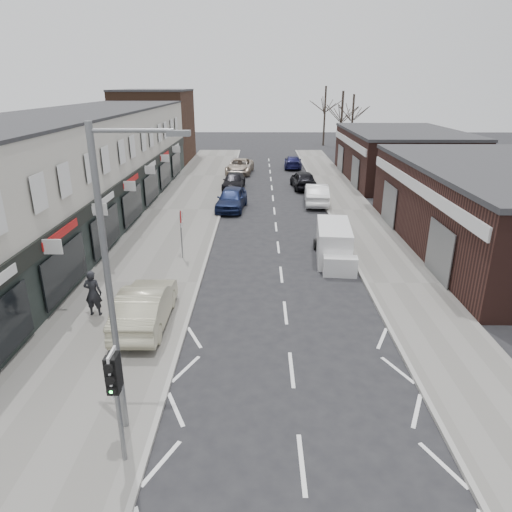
{
  "coord_description": "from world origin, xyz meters",
  "views": [
    {
      "loc": [
        -1.06,
        -10.77,
        8.87
      ],
      "look_at": [
        -1.21,
        5.72,
        2.6
      ],
      "focal_mm": 32.0,
      "sensor_mm": 36.0,
      "label": 1
    }
  ],
  "objects_px": {
    "street_lamp": "(115,274)",
    "parked_car_right_c": "(293,162)",
    "parked_car_right_a": "(316,194)",
    "parked_car_left_b": "(234,181)",
    "warning_sign": "(181,220)",
    "white_van": "(334,244)",
    "parked_car_right_b": "(303,180)",
    "pedestrian": "(93,293)",
    "traffic_light": "(115,382)",
    "parked_car_left_a": "(232,199)",
    "parked_car_left_c": "(240,166)",
    "sedan_on_pavement": "(145,305)"
  },
  "relations": [
    {
      "from": "sedan_on_pavement",
      "to": "parked_car_left_c",
      "type": "relative_size",
      "value": 0.89
    },
    {
      "from": "white_van",
      "to": "parked_car_left_c",
      "type": "height_order",
      "value": "white_van"
    },
    {
      "from": "warning_sign",
      "to": "parked_car_left_b",
      "type": "xyz_separation_m",
      "value": [
        1.76,
        17.56,
        -1.53
      ]
    },
    {
      "from": "parked_car_left_b",
      "to": "parked_car_right_a",
      "type": "bearing_deg",
      "value": -37.64
    },
    {
      "from": "sedan_on_pavement",
      "to": "parked_car_left_c",
      "type": "bearing_deg",
      "value": -94.46
    },
    {
      "from": "parked_car_right_a",
      "to": "parked_car_right_c",
      "type": "bearing_deg",
      "value": -83.78
    },
    {
      "from": "white_van",
      "to": "parked_car_left_b",
      "type": "height_order",
      "value": "white_van"
    },
    {
      "from": "street_lamp",
      "to": "parked_car_left_a",
      "type": "xyz_separation_m",
      "value": [
        1.34,
        23.21,
        -3.8
      ]
    },
    {
      "from": "parked_car_left_c",
      "to": "parked_car_right_b",
      "type": "bearing_deg",
      "value": -44.57
    },
    {
      "from": "parked_car_right_a",
      "to": "parked_car_left_b",
      "type": "bearing_deg",
      "value": -35.78
    },
    {
      "from": "parked_car_left_c",
      "to": "parked_car_right_b",
      "type": "height_order",
      "value": "parked_car_right_b"
    },
    {
      "from": "warning_sign",
      "to": "white_van",
      "type": "bearing_deg",
      "value": 0.76
    },
    {
      "from": "parked_car_left_b",
      "to": "parked_car_right_c",
      "type": "xyz_separation_m",
      "value": [
        5.98,
        10.7,
        -0.0
      ]
    },
    {
      "from": "traffic_light",
      "to": "street_lamp",
      "type": "relative_size",
      "value": 0.39
    },
    {
      "from": "traffic_light",
      "to": "parked_car_left_c",
      "type": "relative_size",
      "value": 0.57
    },
    {
      "from": "warning_sign",
      "to": "parked_car_right_a",
      "type": "height_order",
      "value": "warning_sign"
    },
    {
      "from": "traffic_light",
      "to": "pedestrian",
      "type": "height_order",
      "value": "traffic_light"
    },
    {
      "from": "parked_car_right_a",
      "to": "parked_car_right_b",
      "type": "relative_size",
      "value": 1.03
    },
    {
      "from": "parked_car_right_b",
      "to": "parked_car_right_c",
      "type": "xyz_separation_m",
      "value": [
        -0.2,
        10.52,
        -0.14
      ]
    },
    {
      "from": "street_lamp",
      "to": "parked_car_right_a",
      "type": "height_order",
      "value": "street_lamp"
    },
    {
      "from": "pedestrian",
      "to": "parked_car_left_b",
      "type": "xyz_separation_m",
      "value": [
        4.28,
        24.01,
        -0.4
      ]
    },
    {
      "from": "street_lamp",
      "to": "white_van",
      "type": "height_order",
      "value": "street_lamp"
    },
    {
      "from": "street_lamp",
      "to": "parked_car_left_c",
      "type": "xyz_separation_m",
      "value": [
        1.33,
        37.68,
        -3.87
      ]
    },
    {
      "from": "parked_car_right_b",
      "to": "parked_car_right_c",
      "type": "relative_size",
      "value": 1.03
    },
    {
      "from": "parked_car_left_c",
      "to": "parked_car_right_c",
      "type": "xyz_separation_m",
      "value": [
        5.78,
        3.37,
        -0.08
      ]
    },
    {
      "from": "parked_car_left_a",
      "to": "parked_car_right_c",
      "type": "bearing_deg",
      "value": 77.97
    },
    {
      "from": "warning_sign",
      "to": "parked_car_right_c",
      "type": "relative_size",
      "value": 0.58
    },
    {
      "from": "warning_sign",
      "to": "white_van",
      "type": "height_order",
      "value": "warning_sign"
    },
    {
      "from": "white_van",
      "to": "warning_sign",
      "type": "bearing_deg",
      "value": -173.91
    },
    {
      "from": "traffic_light",
      "to": "warning_sign",
      "type": "xyz_separation_m",
      "value": [
        -0.76,
        14.02,
        -0.21
      ]
    },
    {
      "from": "parked_car_right_c",
      "to": "parked_car_right_b",
      "type": "bearing_deg",
      "value": 94.73
    },
    {
      "from": "parked_car_left_b",
      "to": "parked_car_right_b",
      "type": "xyz_separation_m",
      "value": [
        6.19,
        0.18,
        0.13
      ]
    },
    {
      "from": "pedestrian",
      "to": "parked_car_left_c",
      "type": "xyz_separation_m",
      "value": [
        4.49,
        31.34,
        -0.32
      ]
    },
    {
      "from": "pedestrian",
      "to": "parked_car_right_c",
      "type": "height_order",
      "value": "pedestrian"
    },
    {
      "from": "traffic_light",
      "to": "street_lamp",
      "type": "bearing_deg",
      "value": 95.88
    },
    {
      "from": "white_van",
      "to": "parked_car_left_b",
      "type": "distance_m",
      "value": 18.54
    },
    {
      "from": "parked_car_left_c",
      "to": "parked_car_left_b",
      "type": "bearing_deg",
      "value": -86.13
    },
    {
      "from": "traffic_light",
      "to": "parked_car_right_a",
      "type": "height_order",
      "value": "traffic_light"
    },
    {
      "from": "warning_sign",
      "to": "parked_car_left_b",
      "type": "height_order",
      "value": "warning_sign"
    },
    {
      "from": "parked_car_left_b",
      "to": "parked_car_left_c",
      "type": "relative_size",
      "value": 0.86
    },
    {
      "from": "parked_car_left_a",
      "to": "parked_car_left_b",
      "type": "bearing_deg",
      "value": 97.63
    },
    {
      "from": "street_lamp",
      "to": "parked_car_right_c",
      "type": "xyz_separation_m",
      "value": [
        7.11,
        41.05,
        -3.95
      ]
    },
    {
      "from": "pedestrian",
      "to": "parked_car_left_c",
      "type": "distance_m",
      "value": 31.66
    },
    {
      "from": "parked_car_right_a",
      "to": "parked_car_right_b",
      "type": "bearing_deg",
      "value": -81.04
    },
    {
      "from": "white_van",
      "to": "pedestrian",
      "type": "relative_size",
      "value": 2.58
    },
    {
      "from": "street_lamp",
      "to": "traffic_light",
      "type": "bearing_deg",
      "value": -84.12
    },
    {
      "from": "parked_car_left_a",
      "to": "parked_car_left_b",
      "type": "xyz_separation_m",
      "value": [
        -0.22,
        7.14,
        -0.15
      ]
    },
    {
      "from": "parked_car_right_b",
      "to": "pedestrian",
      "type": "bearing_deg",
      "value": 62.69
    },
    {
      "from": "parked_car_left_a",
      "to": "parked_car_right_c",
      "type": "height_order",
      "value": "parked_car_left_a"
    },
    {
      "from": "pedestrian",
      "to": "traffic_light",
      "type": "bearing_deg",
      "value": 114.98
    }
  ]
}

